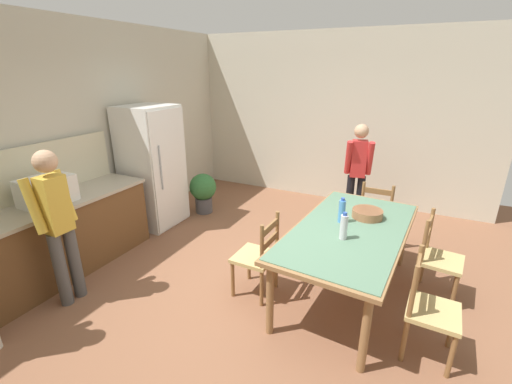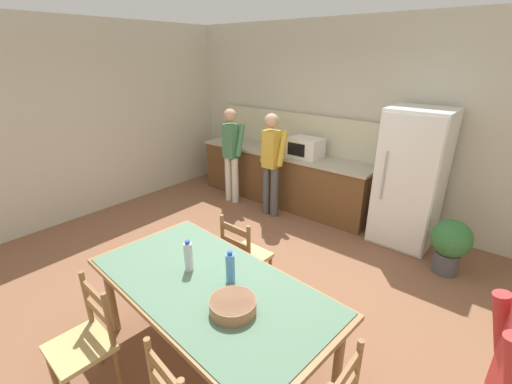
{
  "view_description": "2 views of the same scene",
  "coord_description": "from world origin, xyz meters",
  "px_view_note": "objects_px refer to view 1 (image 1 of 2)",
  "views": [
    {
      "loc": [
        -2.8,
        -1.37,
        2.3
      ],
      "look_at": [
        0.01,
        0.01,
        1.16
      ],
      "focal_mm": 24.0,
      "sensor_mm": 36.0,
      "label": 1
    },
    {
      "loc": [
        2.05,
        -2.29,
        2.41
      ],
      "look_at": [
        0.19,
        -0.04,
        1.22
      ],
      "focal_mm": 24.0,
      "sensor_mm": 36.0,
      "label": 2
    }
  ],
  "objects_px": {
    "person_at_counter": "(57,221)",
    "chair_side_near_left": "(428,309)",
    "chair_head_end": "(376,214)",
    "serving_bowl": "(367,213)",
    "chair_side_near_right": "(437,258)",
    "bottle_off_centre": "(342,211)",
    "dining_table": "(350,235)",
    "potted_plant": "(203,190)",
    "refrigerator": "(152,167)",
    "chair_side_far_left": "(258,257)",
    "person_by_table": "(358,170)",
    "microwave": "(47,191)",
    "bottle_near_centre": "(344,227)"
  },
  "relations": [
    {
      "from": "microwave",
      "to": "chair_side_near_left",
      "type": "relative_size",
      "value": 0.55
    },
    {
      "from": "bottle_off_centre",
      "to": "refrigerator",
      "type": "bearing_deg",
      "value": 81.68
    },
    {
      "from": "refrigerator",
      "to": "person_at_counter",
      "type": "distance_m",
      "value": 1.95
    },
    {
      "from": "dining_table",
      "to": "bottle_off_centre",
      "type": "relative_size",
      "value": 7.82
    },
    {
      "from": "chair_side_near_left",
      "to": "person_at_counter",
      "type": "bearing_deg",
      "value": 106.79
    },
    {
      "from": "person_at_counter",
      "to": "dining_table",
      "type": "bearing_deg",
      "value": -152.18
    },
    {
      "from": "refrigerator",
      "to": "chair_side_near_left",
      "type": "height_order",
      "value": "refrigerator"
    },
    {
      "from": "bottle_near_centre",
      "to": "bottle_off_centre",
      "type": "distance_m",
      "value": 0.38
    },
    {
      "from": "refrigerator",
      "to": "microwave",
      "type": "distance_m",
      "value": 1.62
    },
    {
      "from": "chair_side_far_left",
      "to": "person_by_table",
      "type": "height_order",
      "value": "person_by_table"
    },
    {
      "from": "chair_side_near_left",
      "to": "chair_head_end",
      "type": "xyz_separation_m",
      "value": [
        1.83,
        0.66,
        0.0
      ]
    },
    {
      "from": "chair_head_end",
      "to": "bottle_near_centre",
      "type": "bearing_deg",
      "value": 85.14
    },
    {
      "from": "serving_bowl",
      "to": "person_at_counter",
      "type": "distance_m",
      "value": 3.15
    },
    {
      "from": "dining_table",
      "to": "potted_plant",
      "type": "bearing_deg",
      "value": 65.5
    },
    {
      "from": "refrigerator",
      "to": "chair_side_far_left",
      "type": "height_order",
      "value": "refrigerator"
    },
    {
      "from": "dining_table",
      "to": "chair_head_end",
      "type": "distance_m",
      "value": 1.34
    },
    {
      "from": "microwave",
      "to": "chair_side_near_left",
      "type": "distance_m",
      "value": 3.92
    },
    {
      "from": "chair_side_far_left",
      "to": "chair_side_near_left",
      "type": "bearing_deg",
      "value": 86.66
    },
    {
      "from": "microwave",
      "to": "dining_table",
      "type": "height_order",
      "value": "microwave"
    },
    {
      "from": "chair_head_end",
      "to": "person_at_counter",
      "type": "xyz_separation_m",
      "value": [
        -2.65,
        2.66,
        0.46
      ]
    },
    {
      "from": "dining_table",
      "to": "chair_side_far_left",
      "type": "bearing_deg",
      "value": 114.8
    },
    {
      "from": "dining_table",
      "to": "bottle_off_centre",
      "type": "bearing_deg",
      "value": 47.25
    },
    {
      "from": "refrigerator",
      "to": "chair_side_far_left",
      "type": "relative_size",
      "value": 1.98
    },
    {
      "from": "serving_bowl",
      "to": "chair_side_far_left",
      "type": "xyz_separation_m",
      "value": [
        -0.74,
        0.95,
        -0.39
      ]
    },
    {
      "from": "chair_side_near_left",
      "to": "person_by_table",
      "type": "bearing_deg",
      "value": 26.67
    },
    {
      "from": "chair_side_near_left",
      "to": "chair_head_end",
      "type": "distance_m",
      "value": 1.94
    },
    {
      "from": "bottle_off_centre",
      "to": "person_at_counter",
      "type": "height_order",
      "value": "person_at_counter"
    },
    {
      "from": "chair_side_near_right",
      "to": "bottle_near_centre",
      "type": "bearing_deg",
      "value": 134.06
    },
    {
      "from": "serving_bowl",
      "to": "chair_side_near_right",
      "type": "xyz_separation_m",
      "value": [
        0.04,
        -0.74,
        -0.39
      ]
    },
    {
      "from": "potted_plant",
      "to": "person_by_table",
      "type": "bearing_deg",
      "value": -74.12
    },
    {
      "from": "refrigerator",
      "to": "bottle_off_centre",
      "type": "xyz_separation_m",
      "value": [
        -0.43,
        -2.93,
        0.0
      ]
    },
    {
      "from": "chair_side_near_left",
      "to": "potted_plant",
      "type": "height_order",
      "value": "chair_side_near_left"
    },
    {
      "from": "refrigerator",
      "to": "chair_head_end",
      "type": "xyz_separation_m",
      "value": [
        0.77,
        -3.16,
        -0.46
      ]
    },
    {
      "from": "refrigerator",
      "to": "bottle_near_centre",
      "type": "distance_m",
      "value": 3.13
    },
    {
      "from": "refrigerator",
      "to": "potted_plant",
      "type": "distance_m",
      "value": 0.94
    },
    {
      "from": "bottle_near_centre",
      "to": "person_by_table",
      "type": "height_order",
      "value": "person_by_table"
    },
    {
      "from": "serving_bowl",
      "to": "chair_head_end",
      "type": "height_order",
      "value": "chair_head_end"
    },
    {
      "from": "dining_table",
      "to": "chair_head_end",
      "type": "xyz_separation_m",
      "value": [
        1.31,
        -0.11,
        -0.26
      ]
    },
    {
      "from": "refrigerator",
      "to": "bottle_near_centre",
      "type": "bearing_deg",
      "value": -104.69
    },
    {
      "from": "dining_table",
      "to": "serving_bowl",
      "type": "bearing_deg",
      "value": -16.87
    },
    {
      "from": "serving_bowl",
      "to": "chair_side_near_left",
      "type": "distance_m",
      "value": 1.16
    },
    {
      "from": "serving_bowl",
      "to": "bottle_near_centre",
      "type": "bearing_deg",
      "value": 168.18
    },
    {
      "from": "bottle_off_centre",
      "to": "chair_side_near_right",
      "type": "distance_m",
      "value": 1.11
    },
    {
      "from": "chair_side_far_left",
      "to": "dining_table",
      "type": "bearing_deg",
      "value": 116.15
    },
    {
      "from": "chair_side_near_right",
      "to": "person_by_table",
      "type": "xyz_separation_m",
      "value": [
        1.47,
        1.12,
        0.43
      ]
    },
    {
      "from": "bottle_off_centre",
      "to": "chair_side_near_left",
      "type": "relative_size",
      "value": 0.3
    },
    {
      "from": "chair_side_near_right",
      "to": "potted_plant",
      "type": "distance_m",
      "value": 3.56
    },
    {
      "from": "person_at_counter",
      "to": "chair_side_near_left",
      "type": "bearing_deg",
      "value": -166.08
    },
    {
      "from": "microwave",
      "to": "dining_table",
      "type": "distance_m",
      "value": 3.27
    },
    {
      "from": "chair_side_far_left",
      "to": "potted_plant",
      "type": "distance_m",
      "value": 2.38
    }
  ]
}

